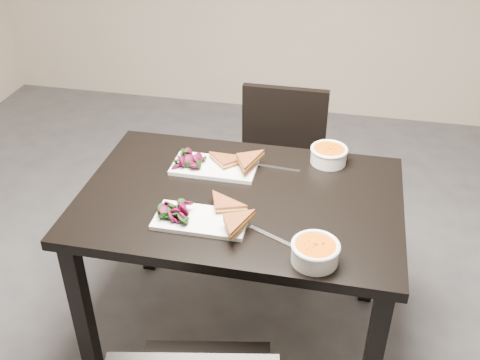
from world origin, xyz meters
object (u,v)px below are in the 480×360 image
at_px(soup_bowl_near, 315,251).
at_px(plate_far, 214,167).
at_px(chair_far, 279,165).
at_px(plate_near, 201,220).
at_px(soup_bowl_far, 329,154).
at_px(table, 240,217).

relative_size(soup_bowl_near, plate_far, 0.47).
distance_m(chair_far, plate_near, 0.92).
relative_size(chair_far, soup_bowl_near, 5.40).
bearing_deg(plate_near, soup_bowl_near, -16.64).
bearing_deg(soup_bowl_far, soup_bowl_near, -89.66).
height_order(plate_near, soup_bowl_far, soup_bowl_far).
bearing_deg(chair_far, plate_far, -111.08).
bearing_deg(table, plate_near, -118.35).
distance_m(chair_far, soup_bowl_far, 0.54).
xyz_separation_m(plate_near, soup_bowl_near, (0.41, -0.12, 0.03)).
xyz_separation_m(table, chair_far, (0.06, 0.68, -0.17)).
bearing_deg(plate_near, plate_far, 96.47).
xyz_separation_m(chair_far, plate_near, (-0.16, -0.86, 0.27)).
height_order(table, chair_far, chair_far).
bearing_deg(plate_far, soup_bowl_far, 18.35).
distance_m(plate_far, soup_bowl_far, 0.47).
relative_size(soup_bowl_near, soup_bowl_far, 1.03).
bearing_deg(table, chair_far, 85.04).
relative_size(table, plate_near, 3.69).
xyz_separation_m(table, plate_near, (-0.10, -0.19, 0.11)).
xyz_separation_m(soup_bowl_near, soup_bowl_far, (-0.00, 0.62, -0.00)).
height_order(soup_bowl_near, soup_bowl_far, soup_bowl_near).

